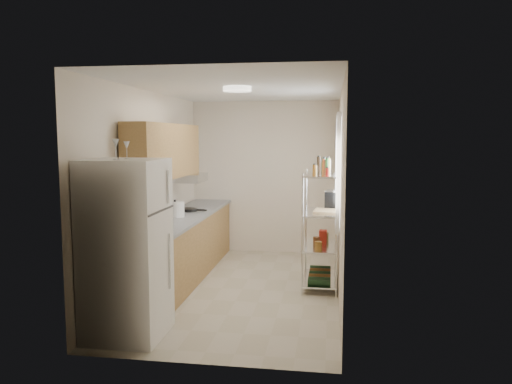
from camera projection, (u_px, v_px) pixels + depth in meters
room at (242, 191)px, 6.43m from camera, size 2.52×4.42×2.62m
counter_run at (184, 246)px, 7.09m from camera, size 0.63×3.51×0.90m
upper_cabinets at (165, 151)px, 6.62m from camera, size 0.33×2.20×0.72m
range_hood at (187, 178)px, 7.45m from camera, size 0.50×0.60×0.12m
window at (338, 171)px, 6.56m from camera, size 0.06×1.00×1.46m
bakers_rack at (321, 204)px, 6.59m from camera, size 0.45×0.90×1.73m
ceiling_dome at (237, 89)px, 5.99m from camera, size 0.34×0.34×0.05m
refrigerator at (126, 249)px, 4.96m from camera, size 0.73×0.73×1.78m
wine_glass_a at (116, 149)px, 4.72m from camera, size 0.07×0.07×0.20m
wine_glass_b at (127, 150)px, 4.90m from camera, size 0.06×0.06×0.17m
rice_cooker at (175, 209)px, 6.86m from camera, size 0.26×0.26×0.21m
frying_pan_large at (190, 210)px, 7.38m from camera, size 0.25×0.25×0.04m
frying_pan_small at (188, 209)px, 7.42m from camera, size 0.22×0.22×0.04m
cutting_board at (326, 211)px, 6.58m from camera, size 0.33×0.41×0.03m
espresso_machine at (331, 200)px, 6.84m from camera, size 0.19×0.25×0.26m
storage_bag at (323, 236)px, 6.83m from camera, size 0.11×0.15×0.16m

